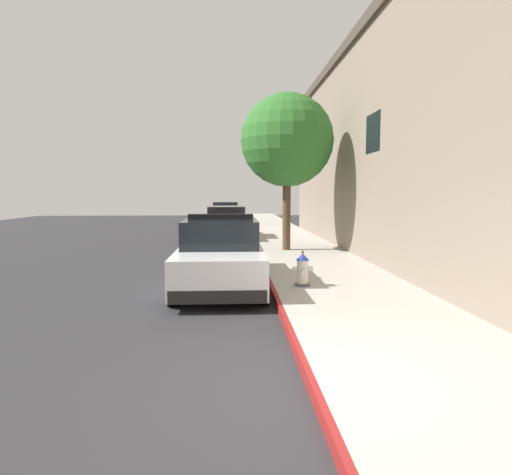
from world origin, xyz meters
TOP-DOWN VIEW (x-y plane):
  - ground_plane at (-4.47, 10.00)m, footprint 30.02×60.00m
  - sidewalk_pavement at (1.53, 10.00)m, footprint 3.05×60.00m
  - curb_painted_edge at (-0.04, 10.00)m, footprint 0.08×60.00m
  - storefront_building at (6.03, 8.12)m, footprint 6.20×28.01m
  - police_cruiser at (-1.16, 5.72)m, footprint 1.94×4.84m
  - parked_car_silver_ahead at (-1.15, 16.19)m, footprint 1.94×4.84m
  - parked_car_dark_far at (-1.35, 26.77)m, footprint 1.94×4.84m
  - fire_hydrant at (0.61, 4.93)m, footprint 0.44×0.40m
  - street_tree at (1.01, 11.23)m, footprint 3.21×3.21m

SIDE VIEW (x-z plane):
  - ground_plane at x=-4.47m, z-range -0.20..0.00m
  - sidewalk_pavement at x=1.53m, z-range 0.00..0.17m
  - curb_painted_edge at x=-0.04m, z-range 0.00..0.17m
  - fire_hydrant at x=0.61m, z-range 0.14..0.90m
  - parked_car_silver_ahead at x=-1.15m, z-range -0.04..1.52m
  - parked_car_dark_far at x=-1.35m, z-range -0.04..1.52m
  - police_cruiser at x=-1.16m, z-range -0.10..1.58m
  - storefront_building at x=6.03m, z-range 0.01..7.34m
  - street_tree at x=1.01m, z-range 1.26..6.68m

